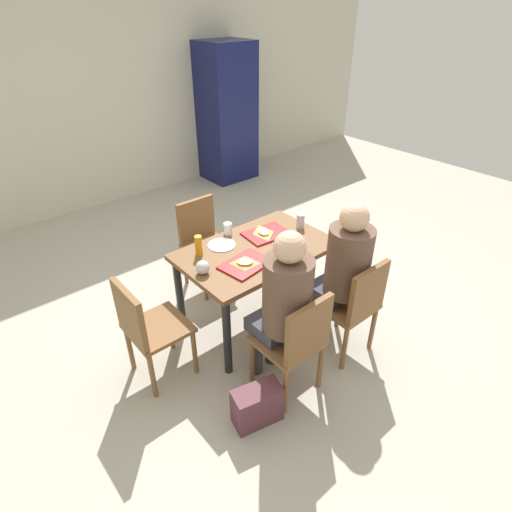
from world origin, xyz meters
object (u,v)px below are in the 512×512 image
(tray_red_far, at_px, (266,233))
(handbag, at_px, (257,405))
(pizza_slice_a, at_px, (245,262))
(plastic_cup_a, at_px, (228,229))
(chair_left_end, at_px, (146,326))
(chair_near_left, at_px, (297,340))
(plastic_cup_b, at_px, (288,258))
(paper_plate_center, at_px, (222,245))
(tray_red_near, at_px, (246,264))
(pizza_slice_b, at_px, (263,232))
(chair_far_side, at_px, (203,237))
(drink_fridge, at_px, (227,114))
(foil_bundle, at_px, (203,267))
(main_table, at_px, (256,259))
(paper_plate_near_edge, at_px, (291,251))
(soda_can, at_px, (301,221))
(chair_near_right, at_px, (355,303))
(person_in_brown_jacket, at_px, (343,267))
(condiment_bottle, at_px, (199,245))
(person_in_red, at_px, (283,300))

(tray_red_far, distance_m, handbag, 1.37)
(pizza_slice_a, distance_m, plastic_cup_a, 0.49)
(chair_left_end, bearing_deg, chair_near_left, -48.13)
(plastic_cup_a, height_order, plastic_cup_b, same)
(plastic_cup_a, bearing_deg, paper_plate_center, -142.81)
(tray_red_near, bearing_deg, pizza_slice_b, 33.32)
(pizza_slice_a, bearing_deg, plastic_cup_a, 67.60)
(chair_far_side, bearing_deg, drink_fridge, 48.17)
(tray_red_near, bearing_deg, foil_bundle, 159.23)
(main_table, relative_size, pizza_slice_a, 5.47)
(main_table, xyz_separation_m, paper_plate_near_edge, (0.18, -0.21, 0.10))
(main_table, relative_size, soda_can, 9.83)
(main_table, bearing_deg, chair_near_right, -68.56)
(tray_red_far, xyz_separation_m, paper_plate_center, (-0.39, 0.09, -0.00))
(person_in_brown_jacket, bearing_deg, plastic_cup_b, 131.85)
(tray_red_near, xyz_separation_m, tray_red_far, (0.42, 0.25, 0.00))
(paper_plate_near_edge, bearing_deg, pizza_slice_a, 168.90)
(main_table, relative_size, person_in_brown_jacket, 0.96)
(condiment_bottle, bearing_deg, soda_can, -11.90)
(soda_can, distance_m, condiment_bottle, 0.92)
(chair_near_left, xyz_separation_m, condiment_bottle, (-0.09, 0.97, 0.31))
(main_table, relative_size, paper_plate_near_edge, 5.45)
(main_table, distance_m, foil_bundle, 0.53)
(tray_red_near, relative_size, plastic_cup_b, 3.60)
(paper_plate_near_edge, relative_size, condiment_bottle, 1.38)
(plastic_cup_a, xyz_separation_m, handbag, (-0.62, -1.10, -0.63))
(condiment_bottle, bearing_deg, chair_left_end, -160.67)
(chair_far_side, bearing_deg, plastic_cup_b, -88.42)
(tray_red_far, bearing_deg, paper_plate_near_edge, -95.32)
(condiment_bottle, bearing_deg, main_table, -28.14)
(person_in_red, xyz_separation_m, handbag, (-0.35, -0.16, -0.59))
(person_in_red, height_order, soda_can, person_in_red)
(pizza_slice_a, xyz_separation_m, drink_fridge, (2.08, 2.98, 0.20))
(paper_plate_center, xyz_separation_m, paper_plate_near_edge, (0.36, -0.42, 0.00))
(pizza_slice_b, xyz_separation_m, plastic_cup_b, (-0.16, -0.45, 0.03))
(person_in_red, relative_size, paper_plate_near_edge, 5.67)
(person_in_brown_jacket, relative_size, pizza_slice_a, 5.68)
(main_table, xyz_separation_m, plastic_cup_a, (-0.03, 0.32, 0.15))
(chair_near_right, xyz_separation_m, drink_fridge, (1.57, 3.61, 0.46))
(chair_far_side, distance_m, pizza_slice_a, 0.96)
(chair_far_side, distance_m, drink_fridge, 2.84)
(tray_red_far, bearing_deg, pizza_slice_b, 146.72)
(main_table, xyz_separation_m, tray_red_far, (0.21, 0.11, 0.10))
(chair_near_left, xyz_separation_m, handbag, (-0.35, -0.02, -0.35))
(plastic_cup_b, bearing_deg, person_in_brown_jacket, -48.15)
(foil_bundle, bearing_deg, plastic_cup_b, -29.33)
(chair_left_end, xyz_separation_m, tray_red_near, (0.77, -0.13, 0.24))
(pizza_slice_a, distance_m, pizza_slice_b, 0.48)
(chair_near_left, distance_m, foil_bundle, 0.82)
(pizza_slice_b, bearing_deg, person_in_brown_jacket, -81.49)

